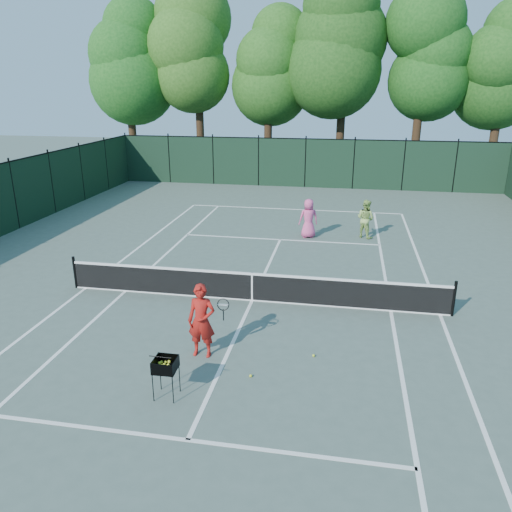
% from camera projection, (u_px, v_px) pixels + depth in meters
% --- Properties ---
extents(ground, '(90.00, 90.00, 0.00)m').
position_uv_depth(ground, '(252.00, 301.00, 15.20)').
color(ground, '#4B5C52').
rests_on(ground, ground).
extents(sideline_doubles_left, '(0.10, 23.77, 0.01)m').
position_uv_depth(sideline_doubles_left, '(86.00, 288.00, 16.13)').
color(sideline_doubles_left, white).
rests_on(sideline_doubles_left, ground).
extents(sideline_doubles_right, '(0.10, 23.77, 0.01)m').
position_uv_depth(sideline_doubles_right, '(440.00, 315.00, 14.27)').
color(sideline_doubles_right, white).
rests_on(sideline_doubles_right, ground).
extents(sideline_singles_left, '(0.10, 23.77, 0.01)m').
position_uv_depth(sideline_singles_left, '(126.00, 291.00, 15.90)').
color(sideline_singles_left, white).
rests_on(sideline_singles_left, ground).
extents(sideline_singles_right, '(0.10, 23.77, 0.01)m').
position_uv_depth(sideline_singles_right, '(391.00, 311.00, 14.50)').
color(sideline_singles_right, white).
rests_on(sideline_singles_right, ground).
extents(baseline_far, '(10.97, 0.10, 0.01)m').
position_uv_depth(baseline_far, '(294.00, 209.00, 26.25)').
color(baseline_far, white).
rests_on(baseline_far, ground).
extents(service_line_near, '(8.23, 0.10, 0.01)m').
position_uv_depth(service_line_near, '(188.00, 440.00, 9.25)').
color(service_line_near, white).
rests_on(service_line_near, ground).
extents(service_line_far, '(8.23, 0.10, 0.01)m').
position_uv_depth(service_line_far, '(280.00, 240.00, 21.15)').
color(service_line_far, white).
rests_on(service_line_far, ground).
extents(center_service_line, '(0.10, 12.80, 0.01)m').
position_uv_depth(center_service_line, '(252.00, 301.00, 15.20)').
color(center_service_line, white).
rests_on(center_service_line, ground).
extents(tennis_net, '(11.69, 0.09, 1.06)m').
position_uv_depth(tennis_net, '(252.00, 286.00, 15.05)').
color(tennis_net, black).
rests_on(tennis_net, ground).
extents(fence_far, '(24.00, 0.05, 3.00)m').
position_uv_depth(fence_far, '(305.00, 163.00, 31.45)').
color(fence_far, black).
rests_on(fence_far, ground).
extents(tree_0, '(6.40, 6.40, 13.14)m').
position_uv_depth(tree_0, '(126.00, 55.00, 34.73)').
color(tree_0, black).
rests_on(tree_0, ground).
extents(tree_1, '(6.80, 6.80, 13.98)m').
position_uv_depth(tree_1, '(197.00, 46.00, 34.17)').
color(tree_1, black).
rests_on(tree_1, ground).
extents(tree_2, '(6.00, 6.00, 12.40)m').
position_uv_depth(tree_2, '(269.00, 61.00, 33.45)').
color(tree_2, black).
rests_on(tree_2, ground).
extents(tree_3, '(7.00, 7.00, 14.45)m').
position_uv_depth(tree_3, '(345.00, 39.00, 32.65)').
color(tree_3, black).
rests_on(tree_3, ground).
extents(tree_4, '(6.20, 6.20, 12.97)m').
position_uv_depth(tree_4, '(425.00, 52.00, 31.43)').
color(tree_4, black).
rests_on(tree_4, ground).
extents(tree_5, '(5.80, 5.80, 12.23)m').
position_uv_depth(tree_5, '(506.00, 59.00, 31.19)').
color(tree_5, black).
rests_on(tree_5, ground).
extents(coach, '(0.94, 0.62, 1.84)m').
position_uv_depth(coach, '(202.00, 321.00, 11.88)').
color(coach, '#A91813').
rests_on(coach, ground).
extents(player_pink, '(0.94, 0.76, 1.67)m').
position_uv_depth(player_pink, '(308.00, 218.00, 21.24)').
color(player_pink, '#E2508C').
rests_on(player_pink, ground).
extents(player_green, '(1.01, 0.97, 1.65)m').
position_uv_depth(player_green, '(365.00, 219.00, 21.23)').
color(player_green, '#9CC160').
rests_on(player_green, ground).
extents(ball_hopper, '(0.49, 0.49, 0.90)m').
position_uv_depth(ball_hopper, '(165.00, 365.00, 10.32)').
color(ball_hopper, black).
rests_on(ball_hopper, ground).
extents(loose_ball_near_cart, '(0.07, 0.07, 0.07)m').
position_uv_depth(loose_ball_near_cart, '(251.00, 376.00, 11.23)').
color(loose_ball_near_cart, gold).
rests_on(loose_ball_near_cart, ground).
extents(loose_ball_midcourt, '(0.07, 0.07, 0.07)m').
position_uv_depth(loose_ball_midcourt, '(314.00, 356.00, 12.07)').
color(loose_ball_midcourt, '#C5DC2D').
rests_on(loose_ball_midcourt, ground).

